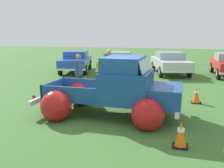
{
  "coord_description": "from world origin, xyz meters",
  "views": [
    {
      "loc": [
        2.2,
        -7.73,
        2.61
      ],
      "look_at": [
        0.0,
        0.61,
        0.91
      ],
      "focal_mm": 41.12,
      "sensor_mm": 36.0,
      "label": 1
    }
  ],
  "objects_px": {
    "vintage_pickup_truck": "(119,93)",
    "spectator_1": "(109,64)",
    "spectator_0": "(79,71)",
    "lane_cone_0": "(181,134)",
    "show_car_1": "(118,62)",
    "show_car_2": "(170,62)",
    "lane_cone_1": "(197,95)",
    "show_car_0": "(76,61)"
  },
  "relations": [
    {
      "from": "show_car_0",
      "to": "lane_cone_0",
      "type": "xyz_separation_m",
      "value": [
        7.05,
        -10.68,
        -0.47
      ]
    },
    {
      "from": "show_car_1",
      "to": "spectator_1",
      "type": "height_order",
      "value": "spectator_1"
    },
    {
      "from": "lane_cone_1",
      "to": "spectator_1",
      "type": "bearing_deg",
      "value": 146.64
    },
    {
      "from": "vintage_pickup_truck",
      "to": "show_car_0",
      "type": "distance_m",
      "value": 10.18
    },
    {
      "from": "lane_cone_0",
      "to": "lane_cone_1",
      "type": "xyz_separation_m",
      "value": [
        0.58,
        4.18,
        0.0
      ]
    },
    {
      "from": "vintage_pickup_truck",
      "to": "spectator_1",
      "type": "xyz_separation_m",
      "value": [
        -1.72,
        5.08,
        0.29
      ]
    },
    {
      "from": "lane_cone_0",
      "to": "show_car_1",
      "type": "bearing_deg",
      "value": 110.86
    },
    {
      "from": "show_car_1",
      "to": "lane_cone_0",
      "type": "bearing_deg",
      "value": 17.13
    },
    {
      "from": "lane_cone_0",
      "to": "lane_cone_1",
      "type": "distance_m",
      "value": 4.22
    },
    {
      "from": "vintage_pickup_truck",
      "to": "lane_cone_1",
      "type": "xyz_separation_m",
      "value": [
        2.51,
        2.3,
        -0.45
      ]
    },
    {
      "from": "vintage_pickup_truck",
      "to": "show_car_1",
      "type": "xyz_separation_m",
      "value": [
        -2.14,
        8.8,
        0.03
      ]
    },
    {
      "from": "show_car_1",
      "to": "spectator_1",
      "type": "relative_size",
      "value": 2.44
    },
    {
      "from": "show_car_1",
      "to": "lane_cone_1",
      "type": "height_order",
      "value": "show_car_1"
    },
    {
      "from": "show_car_1",
      "to": "show_car_2",
      "type": "height_order",
      "value": "same"
    },
    {
      "from": "show_car_1",
      "to": "show_car_2",
      "type": "xyz_separation_m",
      "value": [
        3.36,
        0.76,
        0.0
      ]
    },
    {
      "from": "show_car_2",
      "to": "spectator_0",
      "type": "distance_m",
      "value": 7.9
    },
    {
      "from": "show_car_2",
      "to": "spectator_0",
      "type": "bearing_deg",
      "value": -42.02
    },
    {
      "from": "show_car_1",
      "to": "show_car_2",
      "type": "relative_size",
      "value": 0.92
    },
    {
      "from": "spectator_0",
      "to": "lane_cone_0",
      "type": "xyz_separation_m",
      "value": [
        4.31,
        -4.42,
        -0.7
      ]
    },
    {
      "from": "vintage_pickup_truck",
      "to": "show_car_2",
      "type": "relative_size",
      "value": 0.97
    },
    {
      "from": "show_car_1",
      "to": "show_car_0",
      "type": "bearing_deg",
      "value": -93.7
    },
    {
      "from": "lane_cone_0",
      "to": "lane_cone_1",
      "type": "bearing_deg",
      "value": 82.05
    },
    {
      "from": "show_car_2",
      "to": "lane_cone_1",
      "type": "distance_m",
      "value": 7.4
    },
    {
      "from": "show_car_0",
      "to": "lane_cone_0",
      "type": "height_order",
      "value": "show_car_0"
    },
    {
      "from": "vintage_pickup_truck",
      "to": "show_car_0",
      "type": "height_order",
      "value": "vintage_pickup_truck"
    },
    {
      "from": "spectator_0",
      "to": "lane_cone_0",
      "type": "bearing_deg",
      "value": 145.12
    },
    {
      "from": "show_car_0",
      "to": "lane_cone_1",
      "type": "bearing_deg",
      "value": 35.75
    },
    {
      "from": "show_car_0",
      "to": "show_car_2",
      "type": "height_order",
      "value": "same"
    },
    {
      "from": "spectator_0",
      "to": "vintage_pickup_truck",
      "type": "bearing_deg",
      "value": 144.0
    },
    {
      "from": "show_car_1",
      "to": "lane_cone_0",
      "type": "distance_m",
      "value": 11.44
    },
    {
      "from": "show_car_1",
      "to": "lane_cone_0",
      "type": "height_order",
      "value": "show_car_1"
    },
    {
      "from": "show_car_1",
      "to": "spectator_0",
      "type": "height_order",
      "value": "spectator_0"
    },
    {
      "from": "lane_cone_0",
      "to": "vintage_pickup_truck",
      "type": "bearing_deg",
      "value": 135.76
    },
    {
      "from": "spectator_1",
      "to": "vintage_pickup_truck",
      "type": "bearing_deg",
      "value": 38.92
    },
    {
      "from": "spectator_1",
      "to": "show_car_2",
      "type": "bearing_deg",
      "value": 167.08
    },
    {
      "from": "show_car_0",
      "to": "spectator_1",
      "type": "xyz_separation_m",
      "value": [
        3.4,
        -3.72,
        0.27
      ]
    },
    {
      "from": "show_car_0",
      "to": "show_car_1",
      "type": "height_order",
      "value": "same"
    },
    {
      "from": "show_car_0",
      "to": "lane_cone_1",
      "type": "relative_size",
      "value": 7.48
    },
    {
      "from": "show_car_1",
      "to": "show_car_2",
      "type": "bearing_deg",
      "value": 99.08
    },
    {
      "from": "show_car_2",
      "to": "lane_cone_1",
      "type": "relative_size",
      "value": 7.64
    },
    {
      "from": "show_car_2",
      "to": "spectator_1",
      "type": "relative_size",
      "value": 2.65
    },
    {
      "from": "lane_cone_0",
      "to": "lane_cone_1",
      "type": "relative_size",
      "value": 1.0
    }
  ]
}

